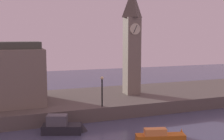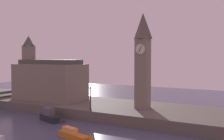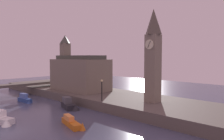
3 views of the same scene
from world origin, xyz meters
TOP-DOWN VIEW (x-y plane):
  - ground_plane at (0.00, 0.00)m, footprint 120.00×120.00m
  - far_embankment at (0.00, 20.00)m, footprint 70.00×12.00m
  - clock_tower at (6.13, 19.77)m, footprint 2.06×2.12m
  - parliament_hall at (-11.83, 19.49)m, footprint 12.32×6.71m
  - streetlamp at (0.33, 14.62)m, footprint 0.36×0.36m
  - boat_tour_blue at (-14.54, 9.21)m, footprint 3.96×1.29m
  - boat_ferry_white at (-3.76, 1.36)m, footprint 4.43×2.32m
  - boat_barge_dark at (-4.31, 11.85)m, footprint 4.67×2.55m
  - boat_patrol_orange at (3.58, 6.87)m, footprint 4.93×2.08m

SIDE VIEW (x-z plane):
  - ground_plane at x=0.00m, z-range 0.00..0.00m
  - boat_patrol_orange at x=3.58m, z-range -0.27..1.15m
  - boat_ferry_white at x=-3.76m, z-range -0.29..1.35m
  - boat_tour_blue at x=-14.54m, z-range -0.24..1.35m
  - boat_barge_dark at x=-4.31m, z-range -0.27..1.56m
  - far_embankment at x=0.00m, z-range 0.00..1.50m
  - streetlamp at x=0.33m, z-range 1.96..5.32m
  - parliament_hall at x=-11.83m, z-range -0.74..10.82m
  - clock_tower at x=6.13m, z-range 1.78..15.75m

